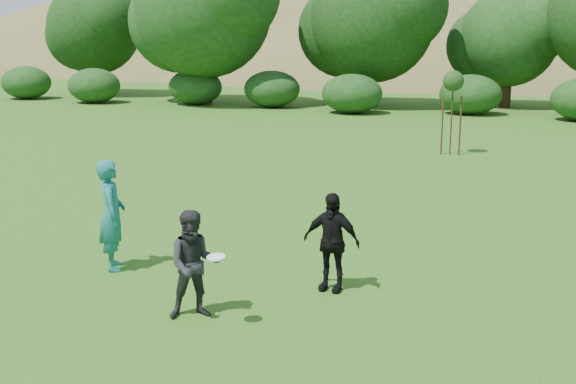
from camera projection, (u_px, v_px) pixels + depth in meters
name	position (u px, v px, depth m)	size (l,w,h in m)	color
ground	(228.00, 298.00, 11.62)	(120.00, 120.00, 0.00)	#19470C
player_teal	(112.00, 215.00, 12.82)	(0.73, 0.48, 1.99)	#176B6A
player_grey	(194.00, 264.00, 10.69)	(0.80, 0.62, 1.65)	#242427
player_black	(331.00, 242.00, 11.81)	(0.97, 0.40, 1.65)	black
frisbee	(216.00, 257.00, 10.21)	(0.27, 0.27, 0.05)	white
sapling	(453.00, 83.00, 24.11)	(0.70, 0.70, 2.85)	#382015
hillside	(477.00, 181.00, 77.67)	(150.00, 72.00, 52.00)	olive
tree_row	(514.00, 14.00, 36.01)	(53.92, 10.38, 9.62)	#3A2616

